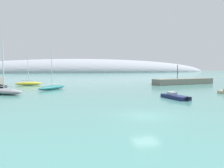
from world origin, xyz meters
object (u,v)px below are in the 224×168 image
object	(u,v)px
motorboat_navy_foreground	(175,97)
sailboat_teal_outer_mooring	(52,87)
harbor_lamp_post	(178,70)
sailboat_yellow_near_shore	(29,83)
sailboat_grey_mid_mooring	(4,91)

from	to	relation	value
motorboat_navy_foreground	sailboat_teal_outer_mooring	bearing A→B (deg)	36.41
motorboat_navy_foreground	harbor_lamp_post	xyz separation A→B (m)	(16.65, 26.26, 3.73)
sailboat_yellow_near_shore	motorboat_navy_foreground	world-z (taller)	sailboat_yellow_near_shore
sailboat_teal_outer_mooring	motorboat_navy_foreground	xyz separation A→B (m)	(17.83, -19.20, -0.18)
motorboat_navy_foreground	harbor_lamp_post	bearing A→B (deg)	-38.84
sailboat_yellow_near_shore	sailboat_grey_mid_mooring	distance (m)	20.27
sailboat_grey_mid_mooring	harbor_lamp_post	distance (m)	44.83
sailboat_yellow_near_shore	harbor_lamp_post	bearing A→B (deg)	-4.70
sailboat_teal_outer_mooring	harbor_lamp_post	xyz separation A→B (m)	(34.47, 7.06, 3.55)
sailboat_yellow_near_shore	sailboat_teal_outer_mooring	xyz separation A→B (m)	(6.02, -13.55, -0.01)
sailboat_yellow_near_shore	motorboat_navy_foreground	distance (m)	40.51
sailboat_grey_mid_mooring	sailboat_yellow_near_shore	bearing A→B (deg)	-58.82
sailboat_yellow_near_shore	harbor_lamp_post	distance (m)	41.16
sailboat_grey_mid_mooring	motorboat_navy_foreground	bearing A→B (deg)	-168.91
sailboat_teal_outer_mooring	harbor_lamp_post	world-z (taller)	sailboat_teal_outer_mooring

